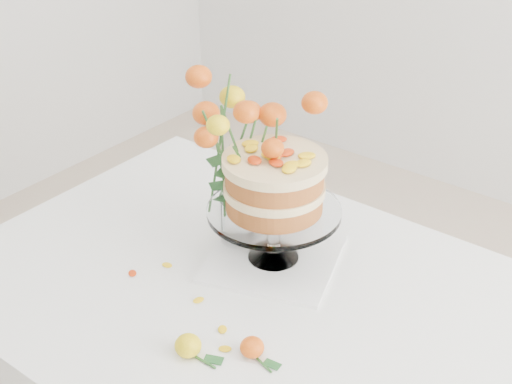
# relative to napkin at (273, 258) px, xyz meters

# --- Properties ---
(table) EXTENTS (1.43, 0.93, 0.76)m
(table) POSITION_rel_napkin_xyz_m (0.08, -0.12, -0.09)
(table) COLOR tan
(table) RESTS_ON ground
(napkin) EXTENTS (0.36, 0.36, 0.01)m
(napkin) POSITION_rel_napkin_xyz_m (0.00, 0.00, 0.00)
(napkin) COLOR white
(napkin) RESTS_ON table
(cake_stand) EXTENTS (0.30, 0.30, 0.27)m
(cake_stand) POSITION_rel_napkin_xyz_m (0.00, -0.00, 0.18)
(cake_stand) COLOR white
(cake_stand) RESTS_ON napkin
(rose_vase) EXTENTS (0.29, 0.29, 0.44)m
(rose_vase) POSITION_rel_napkin_xyz_m (-0.11, 0.01, 0.25)
(rose_vase) COLOR white
(rose_vase) RESTS_ON table
(loose_rose_near) EXTENTS (0.09, 0.05, 0.04)m
(loose_rose_near) POSITION_rel_napkin_xyz_m (0.06, -0.35, 0.02)
(loose_rose_near) COLOR yellow
(loose_rose_near) RESTS_ON table
(loose_rose_far) EXTENTS (0.08, 0.05, 0.04)m
(loose_rose_far) POSITION_rel_napkin_xyz_m (0.15, -0.28, 0.02)
(loose_rose_far) COLOR #CC4209
(loose_rose_far) RESTS_ON table
(stray_petal_a) EXTENTS (0.03, 0.02, 0.00)m
(stray_petal_a) POSITION_rel_napkin_xyz_m (-0.04, -0.22, -0.00)
(stray_petal_a) COLOR yellow
(stray_petal_a) RESTS_ON table
(stray_petal_b) EXTENTS (0.03, 0.02, 0.00)m
(stray_petal_b) POSITION_rel_napkin_xyz_m (0.06, -0.26, -0.00)
(stray_petal_b) COLOR yellow
(stray_petal_b) RESTS_ON table
(stray_petal_c) EXTENTS (0.03, 0.02, 0.00)m
(stray_petal_c) POSITION_rel_napkin_xyz_m (0.10, -0.30, -0.00)
(stray_petal_c) COLOR yellow
(stray_petal_c) RESTS_ON table
(stray_petal_d) EXTENTS (0.03, 0.02, 0.00)m
(stray_petal_d) POSITION_rel_napkin_xyz_m (-0.18, -0.17, -0.00)
(stray_petal_d) COLOR yellow
(stray_petal_d) RESTS_ON table
(stray_petal_e) EXTENTS (0.03, 0.02, 0.00)m
(stray_petal_e) POSITION_rel_napkin_xyz_m (-0.22, -0.24, -0.00)
(stray_petal_e) COLOR yellow
(stray_petal_e) RESTS_ON table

